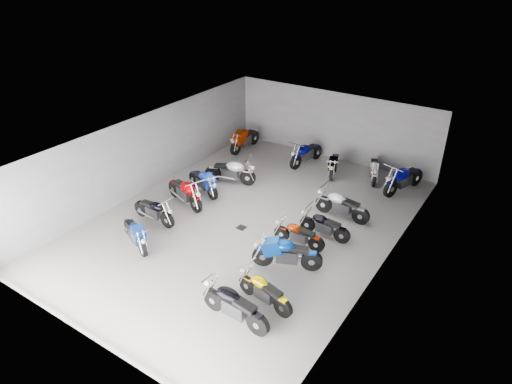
{
  "coord_description": "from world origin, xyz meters",
  "views": [
    {
      "loc": [
        8.11,
        -11.79,
        9.0
      ],
      "look_at": [
        -0.04,
        0.51,
        1.0
      ],
      "focal_mm": 32.0,
      "sensor_mm": 36.0,
      "label": 1
    }
  ],
  "objects_px": {
    "motorcycle_left_e": "(203,182)",
    "motorcycle_right_f": "(341,205)",
    "motorcycle_right_b": "(264,291)",
    "motorcycle_back_a": "(244,139)",
    "motorcycle_left_b": "(135,234)",
    "motorcycle_right_e": "(324,225)",
    "motorcycle_back_e": "(374,169)",
    "motorcycle_left_d": "(185,192)",
    "motorcycle_right_d": "(298,235)",
    "motorcycle_left_f": "(231,171)",
    "motorcycle_back_d": "(334,164)",
    "motorcycle_back_f": "(404,179)",
    "motorcycle_right_a": "(234,305)",
    "motorcycle_left_c": "(154,210)",
    "motorcycle_back_c": "(306,153)",
    "drain_grate": "(241,227)",
    "motorcycle_right_c": "(286,253)"
  },
  "relations": [
    {
      "from": "motorcycle_left_b",
      "to": "motorcycle_left_f",
      "type": "bearing_deg",
      "value": -154.69
    },
    {
      "from": "motorcycle_right_a",
      "to": "motorcycle_right_c",
      "type": "xyz_separation_m",
      "value": [
        -0.01,
        2.79,
        0.0
      ]
    },
    {
      "from": "motorcycle_left_b",
      "to": "motorcycle_back_d",
      "type": "xyz_separation_m",
      "value": [
        3.2,
        8.75,
        0.0
      ]
    },
    {
      "from": "drain_grate",
      "to": "motorcycle_back_f",
      "type": "relative_size",
      "value": 0.14
    },
    {
      "from": "drain_grate",
      "to": "motorcycle_left_f",
      "type": "bearing_deg",
      "value": 132.3
    },
    {
      "from": "motorcycle_left_c",
      "to": "motorcycle_right_b",
      "type": "xyz_separation_m",
      "value": [
        5.72,
        -1.48,
        -0.01
      ]
    },
    {
      "from": "drain_grate",
      "to": "motorcycle_right_a",
      "type": "height_order",
      "value": "motorcycle_right_a"
    },
    {
      "from": "motorcycle_right_b",
      "to": "motorcycle_right_d",
      "type": "xyz_separation_m",
      "value": [
        -0.58,
        3.05,
        -0.02
      ]
    },
    {
      "from": "motorcycle_left_c",
      "to": "motorcycle_left_d",
      "type": "relative_size",
      "value": 0.89
    },
    {
      "from": "motorcycle_right_d",
      "to": "motorcycle_right_b",
      "type": "bearing_deg",
      "value": -173.15
    },
    {
      "from": "motorcycle_left_d",
      "to": "motorcycle_right_b",
      "type": "height_order",
      "value": "motorcycle_left_d"
    },
    {
      "from": "motorcycle_left_e",
      "to": "motorcycle_back_a",
      "type": "distance_m",
      "value": 4.78
    },
    {
      "from": "motorcycle_right_b",
      "to": "motorcycle_back_a",
      "type": "relative_size",
      "value": 0.83
    },
    {
      "from": "motorcycle_right_a",
      "to": "motorcycle_back_f",
      "type": "distance_m",
      "value": 9.97
    },
    {
      "from": "motorcycle_left_f",
      "to": "motorcycle_back_f",
      "type": "height_order",
      "value": "motorcycle_back_f"
    },
    {
      "from": "motorcycle_back_c",
      "to": "motorcycle_back_d",
      "type": "bearing_deg",
      "value": -179.87
    },
    {
      "from": "motorcycle_left_d",
      "to": "motorcycle_right_e",
      "type": "bearing_deg",
      "value": 116.99
    },
    {
      "from": "motorcycle_right_d",
      "to": "motorcycle_left_c",
      "type": "bearing_deg",
      "value": 103.01
    },
    {
      "from": "motorcycle_left_f",
      "to": "motorcycle_left_e",
      "type": "bearing_deg",
      "value": -34.76
    },
    {
      "from": "motorcycle_right_f",
      "to": "motorcycle_back_d",
      "type": "xyz_separation_m",
      "value": [
        -1.81,
        3.23,
        -0.04
      ]
    },
    {
      "from": "motorcycle_left_e",
      "to": "motorcycle_back_c",
      "type": "height_order",
      "value": "motorcycle_back_c"
    },
    {
      "from": "motorcycle_left_f",
      "to": "motorcycle_back_d",
      "type": "bearing_deg",
      "value": 116.59
    },
    {
      "from": "drain_grate",
      "to": "motorcycle_back_d",
      "type": "height_order",
      "value": "motorcycle_back_d"
    },
    {
      "from": "motorcycle_left_b",
      "to": "motorcycle_right_f",
      "type": "relative_size",
      "value": 0.87
    },
    {
      "from": "motorcycle_left_c",
      "to": "motorcycle_left_b",
      "type": "bearing_deg",
      "value": 23.57
    },
    {
      "from": "motorcycle_left_c",
      "to": "motorcycle_left_f",
      "type": "relative_size",
      "value": 0.9
    },
    {
      "from": "motorcycle_right_f",
      "to": "motorcycle_back_e",
      "type": "bearing_deg",
      "value": 3.0
    },
    {
      "from": "motorcycle_left_b",
      "to": "motorcycle_back_a",
      "type": "distance_m",
      "value": 9.0
    },
    {
      "from": "motorcycle_right_c",
      "to": "motorcycle_right_e",
      "type": "bearing_deg",
      "value": -29.91
    },
    {
      "from": "motorcycle_left_f",
      "to": "motorcycle_right_e",
      "type": "height_order",
      "value": "motorcycle_left_f"
    },
    {
      "from": "motorcycle_right_e",
      "to": "motorcycle_back_e",
      "type": "relative_size",
      "value": 0.98
    },
    {
      "from": "motorcycle_back_c",
      "to": "motorcycle_back_e",
      "type": "xyz_separation_m",
      "value": [
        3.2,
        0.22,
        -0.05
      ]
    },
    {
      "from": "motorcycle_left_c",
      "to": "motorcycle_left_f",
      "type": "distance_m",
      "value": 4.11
    },
    {
      "from": "motorcycle_left_d",
      "to": "motorcycle_back_f",
      "type": "distance_m",
      "value": 8.89
    },
    {
      "from": "motorcycle_right_c",
      "to": "motorcycle_back_c",
      "type": "bearing_deg",
      "value": -0.78
    },
    {
      "from": "motorcycle_right_e",
      "to": "motorcycle_right_f",
      "type": "relative_size",
      "value": 0.88
    },
    {
      "from": "motorcycle_left_e",
      "to": "motorcycle_back_f",
      "type": "distance_m",
      "value": 8.22
    },
    {
      "from": "motorcycle_right_a",
      "to": "motorcycle_right_f",
      "type": "relative_size",
      "value": 1.02
    },
    {
      "from": "motorcycle_left_b",
      "to": "motorcycle_right_b",
      "type": "xyz_separation_m",
      "value": [
        5.15,
        -0.02,
        -0.01
      ]
    },
    {
      "from": "motorcycle_left_e",
      "to": "motorcycle_right_f",
      "type": "height_order",
      "value": "motorcycle_right_f"
    },
    {
      "from": "motorcycle_left_d",
      "to": "motorcycle_back_f",
      "type": "xyz_separation_m",
      "value": [
        6.75,
        5.78,
        0.03
      ]
    },
    {
      "from": "motorcycle_right_a",
      "to": "motorcycle_back_a",
      "type": "xyz_separation_m",
      "value": [
        -6.51,
        9.86,
        0.03
      ]
    },
    {
      "from": "motorcycle_right_a",
      "to": "motorcycle_back_d",
      "type": "xyz_separation_m",
      "value": [
        -1.64,
        9.77,
        -0.05
      ]
    },
    {
      "from": "motorcycle_left_c",
      "to": "motorcycle_back_c",
      "type": "height_order",
      "value": "motorcycle_back_c"
    },
    {
      "from": "motorcycle_back_e",
      "to": "motorcycle_right_b",
      "type": "bearing_deg",
      "value": 69.53
    },
    {
      "from": "motorcycle_left_f",
      "to": "motorcycle_right_b",
      "type": "xyz_separation_m",
      "value": [
        5.25,
        -5.56,
        -0.08
      ]
    },
    {
      "from": "motorcycle_right_b",
      "to": "motorcycle_back_c",
      "type": "bearing_deg",
      "value": 30.89
    },
    {
      "from": "motorcycle_right_e",
      "to": "motorcycle_back_e",
      "type": "height_order",
      "value": "motorcycle_back_e"
    },
    {
      "from": "motorcycle_right_d",
      "to": "motorcycle_right_f",
      "type": "bearing_deg",
      "value": -14.09
    },
    {
      "from": "motorcycle_right_e",
      "to": "motorcycle_left_f",
      "type": "bearing_deg",
      "value": 72.41
    }
  ]
}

